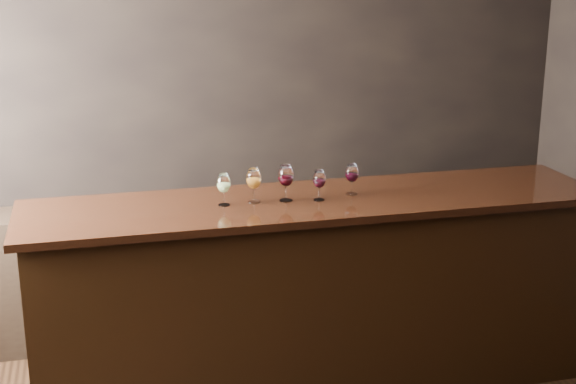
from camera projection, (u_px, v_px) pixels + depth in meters
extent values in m
cube|color=black|center=(217.00, 124.00, 5.51)|extent=(5.00, 0.02, 2.80)
cube|color=black|center=(316.00, 297.00, 4.75)|extent=(3.24, 0.71, 1.13)
cube|color=black|center=(317.00, 202.00, 4.59)|extent=(3.35, 0.78, 0.04)
cube|color=black|center=(166.00, 269.00, 5.47)|extent=(2.56, 0.40, 0.92)
cylinder|color=white|center=(224.00, 205.00, 4.45)|extent=(0.06, 0.06, 0.00)
cylinder|color=white|center=(224.00, 199.00, 4.44)|extent=(0.01, 0.01, 0.07)
ellipsoid|color=white|center=(224.00, 183.00, 4.42)|extent=(0.08, 0.08, 0.11)
cylinder|color=white|center=(223.00, 175.00, 4.41)|extent=(0.06, 0.06, 0.01)
ellipsoid|color=#C7DC7B|center=(224.00, 186.00, 4.43)|extent=(0.06, 0.06, 0.05)
cylinder|color=white|center=(254.00, 202.00, 4.51)|extent=(0.07, 0.07, 0.00)
cylinder|color=white|center=(254.00, 195.00, 4.50)|extent=(0.01, 0.01, 0.07)
ellipsoid|color=white|center=(254.00, 179.00, 4.47)|extent=(0.08, 0.08, 0.12)
cylinder|color=white|center=(254.00, 169.00, 4.46)|extent=(0.06, 0.06, 0.01)
ellipsoid|color=orange|center=(254.00, 182.00, 4.48)|extent=(0.07, 0.07, 0.05)
cylinder|color=white|center=(286.00, 200.00, 4.54)|extent=(0.07, 0.07, 0.00)
cylinder|color=white|center=(286.00, 193.00, 4.53)|extent=(0.01, 0.01, 0.08)
ellipsoid|color=white|center=(286.00, 176.00, 4.50)|extent=(0.09, 0.09, 0.12)
cylinder|color=white|center=(286.00, 166.00, 4.48)|extent=(0.07, 0.07, 0.01)
ellipsoid|color=black|center=(286.00, 179.00, 4.50)|extent=(0.07, 0.07, 0.06)
cylinder|color=white|center=(319.00, 199.00, 4.55)|extent=(0.06, 0.06, 0.00)
cylinder|color=white|center=(319.00, 194.00, 4.54)|extent=(0.01, 0.01, 0.07)
ellipsoid|color=white|center=(319.00, 179.00, 4.52)|extent=(0.07, 0.07, 0.10)
cylinder|color=white|center=(319.00, 171.00, 4.51)|extent=(0.05, 0.05, 0.01)
ellipsoid|color=black|center=(319.00, 182.00, 4.52)|extent=(0.06, 0.06, 0.05)
cylinder|color=white|center=(352.00, 194.00, 4.66)|extent=(0.06, 0.06, 0.00)
cylinder|color=white|center=(352.00, 188.00, 4.65)|extent=(0.01, 0.01, 0.07)
ellipsoid|color=white|center=(352.00, 173.00, 4.63)|extent=(0.08, 0.08, 0.11)
cylinder|color=white|center=(352.00, 165.00, 4.61)|extent=(0.06, 0.06, 0.01)
ellipsoid|color=black|center=(352.00, 176.00, 4.63)|extent=(0.06, 0.06, 0.05)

